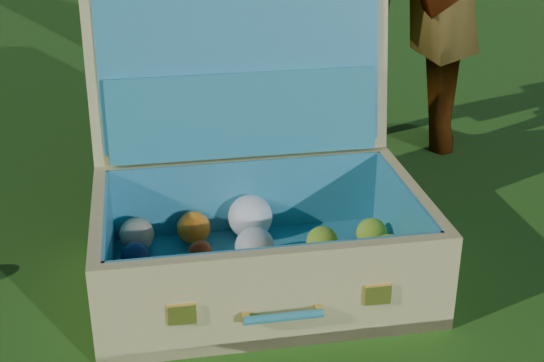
{
  "coord_description": "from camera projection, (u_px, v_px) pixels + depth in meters",
  "views": [
    {
      "loc": [
        0.31,
        -1.36,
        0.89
      ],
      "look_at": [
        -0.06,
        0.09,
        0.21
      ],
      "focal_mm": 50.0,
      "sensor_mm": 36.0,
      "label": 1
    }
  ],
  "objects": [
    {
      "name": "ground",
      "position": [
        289.0,
        287.0,
        1.64
      ],
      "size": [
        60.0,
        60.0,
        0.0
      ],
      "primitive_type": "plane",
      "color": "#215114",
      "rests_on": "ground"
    },
    {
      "name": "suitcase",
      "position": [
        254.0,
        188.0,
        1.65
      ],
      "size": [
        0.86,
        0.81,
        0.66
      ],
      "rotation": [
        0.0,
        0.0,
        0.43
      ],
      "color": "#D8C374",
      "rests_on": "ground"
    }
  ]
}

